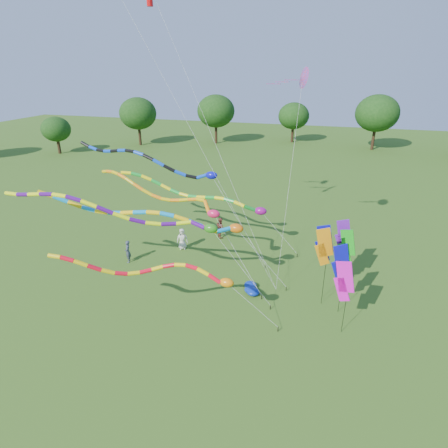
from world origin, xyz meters
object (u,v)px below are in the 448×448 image
(blue_nylon_heap, at_px, (254,289))
(person_a, at_px, (182,239))
(person_b, at_px, (128,252))
(person_c, at_px, (221,228))
(tube_kite_orange, at_px, (170,196))
(tube_kite_red, at_px, (164,273))

(blue_nylon_heap, bearing_deg, person_a, 146.93)
(person_b, xyz_separation_m, person_c, (5.43, 6.27, 0.01))
(person_b, bearing_deg, person_c, 112.52)
(tube_kite_orange, xyz_separation_m, person_b, (-3.87, 0.21, -4.83))
(blue_nylon_heap, distance_m, person_b, 10.16)
(tube_kite_orange, relative_size, person_a, 7.16)
(person_b, height_order, person_c, person_c)
(tube_kite_red, relative_size, person_a, 6.39)
(person_a, bearing_deg, person_c, 29.50)
(person_a, distance_m, person_b, 4.47)
(tube_kite_red, distance_m, person_b, 9.33)
(tube_kite_red, bearing_deg, person_c, 78.56)
(tube_kite_red, height_order, person_a, tube_kite_red)
(tube_kite_orange, bearing_deg, person_c, 91.80)
(tube_kite_red, distance_m, person_a, 10.48)
(person_a, bearing_deg, tube_kite_orange, -100.85)
(tube_kite_orange, xyz_separation_m, person_c, (1.55, 6.48, -4.82))
(tube_kite_red, relative_size, tube_kite_orange, 0.89)
(blue_nylon_heap, height_order, person_c, person_c)
(tube_kite_orange, relative_size, person_b, 7.26)
(tube_kite_red, distance_m, person_c, 13.01)
(blue_nylon_heap, relative_size, person_c, 0.62)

